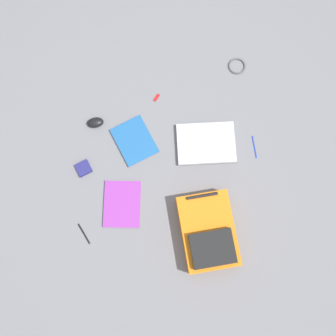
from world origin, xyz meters
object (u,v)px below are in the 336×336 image
(backpack, at_px, (208,233))
(pen_blue, at_px, (84,234))
(laptop, at_px, (206,143))
(book_blue, at_px, (122,204))
(earbud_pouch, at_px, (84,168))
(pen_black, at_px, (254,147))
(computer_mouse, at_px, (95,122))
(usb_stick, at_px, (157,97))
(cable_coil, at_px, (237,66))
(book_manual, at_px, (135,141))

(backpack, distance_m, pen_blue, 0.70)
(laptop, bearing_deg, book_blue, -156.86)
(book_blue, distance_m, earbud_pouch, 0.31)
(pen_black, xyz_separation_m, earbud_pouch, (-1.02, 0.10, 0.01))
(book_blue, distance_m, computer_mouse, 0.52)
(book_blue, height_order, pen_black, book_blue)
(computer_mouse, xyz_separation_m, usb_stick, (0.39, 0.08, -0.02))
(backpack, height_order, laptop, backpack)
(earbud_pouch, xyz_separation_m, usb_stick, (0.52, 0.34, -0.01))
(usb_stick, bearing_deg, laptop, -58.05)
(cable_coil, bearing_deg, book_blue, -142.00)
(backpack, relative_size, usb_stick, 8.29)
(cable_coil, distance_m, pen_blue, 1.38)
(computer_mouse, distance_m, pen_blue, 0.66)
(backpack, bearing_deg, cable_coil, 65.29)
(book_manual, height_order, book_blue, book_manual)
(earbud_pouch, height_order, usb_stick, earbud_pouch)
(laptop, relative_size, book_manual, 1.28)
(book_manual, relative_size, book_blue, 0.97)
(pen_blue, xyz_separation_m, usb_stick, (0.59, 0.71, -0.00))
(pen_black, bearing_deg, pen_blue, -166.04)
(cable_coil, distance_m, usb_stick, 0.54)
(book_manual, bearing_deg, computer_mouse, 141.52)
(book_manual, xyz_separation_m, book_blue, (-0.15, -0.35, -0.00))
(backpack, relative_size, earbud_pouch, 5.42)
(book_manual, distance_m, pen_blue, 0.61)
(backpack, bearing_deg, earbud_pouch, 139.17)
(book_manual, height_order, usb_stick, book_manual)
(book_blue, relative_size, computer_mouse, 3.15)
(book_blue, bearing_deg, pen_black, 10.47)
(laptop, xyz_separation_m, earbud_pouch, (-0.74, 0.02, -0.00))
(backpack, xyz_separation_m, book_blue, (-0.43, 0.27, -0.06))
(pen_blue, bearing_deg, usb_stick, 50.42)
(laptop, relative_size, pen_blue, 2.94)
(pen_blue, bearing_deg, pen_black, 13.96)
(cable_coil, relative_size, pen_blue, 0.83)
(backpack, distance_m, earbud_pouch, 0.81)
(cable_coil, bearing_deg, pen_black, -93.89)
(earbud_pouch, bearing_deg, book_blue, -55.32)
(book_manual, xyz_separation_m, usb_stick, (0.19, 0.24, -0.01))
(cable_coil, bearing_deg, book_manual, -155.56)
(earbud_pouch, bearing_deg, backpack, -40.83)
(book_manual, distance_m, pen_black, 0.72)
(backpack, bearing_deg, book_manual, 114.59)
(book_manual, xyz_separation_m, earbud_pouch, (-0.33, -0.10, 0.00))
(cable_coil, bearing_deg, laptop, -125.30)
(computer_mouse, relative_size, earbud_pouch, 1.24)
(book_manual, relative_size, pen_black, 2.21)
(computer_mouse, bearing_deg, earbud_pouch, -21.08)
(earbud_pouch, bearing_deg, pen_black, -5.78)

